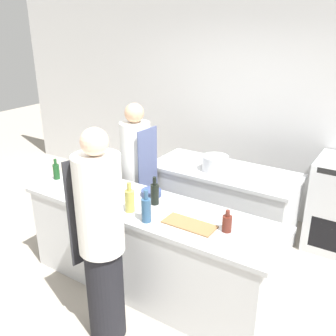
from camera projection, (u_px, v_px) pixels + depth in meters
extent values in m
plane|color=#A89E8E|center=(149.00, 286.00, 3.70)|extent=(16.00, 16.00, 0.00)
cube|color=silver|center=(243.00, 107.00, 4.84)|extent=(8.00, 0.06, 2.80)
cube|color=silver|center=(148.00, 249.00, 3.54)|extent=(2.38, 0.68, 0.84)
cube|color=#B7BABC|center=(147.00, 208.00, 3.38)|extent=(2.48, 0.71, 0.04)
cube|color=silver|center=(222.00, 206.00, 4.36)|extent=(1.59, 0.70, 0.84)
cube|color=silver|center=(224.00, 171.00, 4.20)|extent=(1.66, 0.73, 0.04)
cylinder|color=black|center=(106.00, 292.00, 3.00)|extent=(0.30, 0.30, 0.82)
cylinder|color=white|center=(99.00, 205.00, 2.71)|extent=(0.35, 0.35, 0.76)
cube|color=#2D2D33|center=(87.00, 210.00, 2.87)|extent=(0.08, 0.32, 0.87)
sphere|color=beige|center=(94.00, 142.00, 2.54)|extent=(0.20, 0.20, 0.20)
cylinder|color=black|center=(138.00, 211.00, 4.36)|extent=(0.28, 0.28, 0.75)
cylinder|color=silver|center=(136.00, 153.00, 4.09)|extent=(0.33, 0.33, 0.68)
cube|color=#4C567F|center=(148.00, 164.00, 4.04)|extent=(0.03, 0.31, 0.79)
sphere|color=tan|center=(134.00, 113.00, 3.93)|extent=(0.21, 0.21, 0.21)
cylinder|color=#5B2319|center=(227.00, 224.00, 2.94)|extent=(0.08, 0.08, 0.13)
cylinder|color=#5B2319|center=(228.00, 213.00, 2.91)|extent=(0.03, 0.03, 0.05)
cylinder|color=black|center=(155.00, 194.00, 3.37)|extent=(0.08, 0.08, 0.19)
cylinder|color=black|center=(155.00, 181.00, 3.32)|extent=(0.03, 0.03, 0.07)
cylinder|color=#2D5175|center=(146.00, 210.00, 3.07)|extent=(0.08, 0.08, 0.21)
cylinder|color=#2D5175|center=(146.00, 195.00, 3.02)|extent=(0.04, 0.04, 0.08)
cylinder|color=#B2A84C|center=(130.00, 201.00, 3.24)|extent=(0.08, 0.08, 0.20)
cylinder|color=#B2A84C|center=(129.00, 187.00, 3.19)|extent=(0.04, 0.04, 0.08)
cylinder|color=#19471E|center=(56.00, 172.00, 3.92)|extent=(0.07, 0.07, 0.16)
cylinder|color=#19471E|center=(55.00, 162.00, 3.88)|extent=(0.03, 0.03, 0.06)
cylinder|color=silver|center=(109.00, 193.00, 3.39)|extent=(0.08, 0.08, 0.20)
cylinder|color=silver|center=(108.00, 179.00, 3.34)|extent=(0.03, 0.03, 0.08)
cylinder|color=#B7BABC|center=(80.00, 182.00, 3.78)|extent=(0.27, 0.27, 0.07)
cylinder|color=navy|center=(151.00, 193.00, 3.56)|extent=(0.19, 0.19, 0.06)
cylinder|color=#33477F|center=(107.00, 181.00, 3.76)|extent=(0.08, 0.08, 0.10)
cube|color=olive|center=(189.00, 224.00, 3.05)|extent=(0.44, 0.19, 0.01)
cylinder|color=silver|center=(215.00, 163.00, 4.13)|extent=(0.29, 0.29, 0.17)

